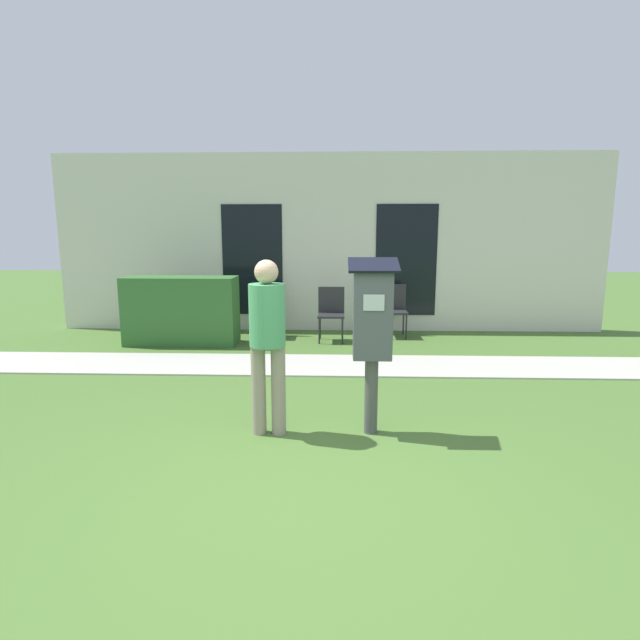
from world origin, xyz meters
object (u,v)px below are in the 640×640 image
(parking_meter, at_px, (372,323))
(outdoor_chair_left, at_px, (269,306))
(person_standing, at_px, (267,334))
(outdoor_chair_right, at_px, (394,306))
(outdoor_chair_middle, at_px, (331,309))

(parking_meter, xyz_separation_m, outdoor_chair_left, (-1.51, 4.21, -0.49))
(person_standing, distance_m, outdoor_chair_right, 4.67)
(person_standing, xyz_separation_m, outdoor_chair_right, (1.60, 4.37, -0.40))
(parking_meter, distance_m, outdoor_chair_middle, 3.97)
(parking_meter, distance_m, person_standing, 0.93)
(parking_meter, distance_m, outdoor_chair_left, 4.50)
(parking_meter, height_order, outdoor_chair_middle, parking_meter)
(person_standing, distance_m, outdoor_chair_left, 4.32)
(outdoor_chair_left, bearing_deg, person_standing, -90.73)
(outdoor_chair_left, relative_size, outdoor_chair_right, 1.00)
(outdoor_chair_right, bearing_deg, parking_meter, -88.17)
(parking_meter, bearing_deg, person_standing, -176.81)
(outdoor_chair_left, relative_size, outdoor_chair_middle, 1.00)
(outdoor_chair_right, bearing_deg, person_standing, -99.42)
(outdoor_chair_left, bearing_deg, parking_meter, -78.79)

